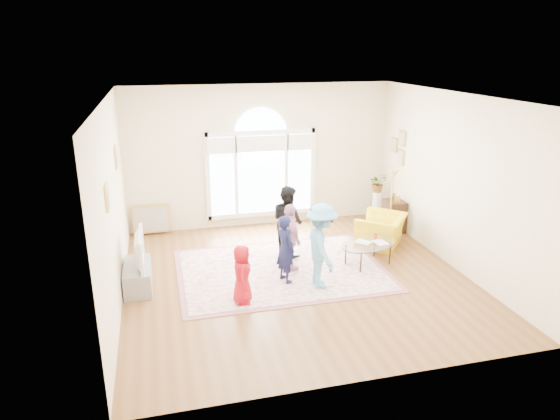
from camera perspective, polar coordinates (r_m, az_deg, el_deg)
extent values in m
plane|color=brown|center=(9.07, 1.90, -7.76)|extent=(6.00, 6.00, 0.00)
plane|color=beige|center=(11.31, -2.21, 6.14)|extent=(6.00, 0.00, 6.00)
plane|color=beige|center=(5.84, 10.19, -6.09)|extent=(6.00, 0.00, 6.00)
plane|color=beige|center=(8.21, -18.55, 0.46)|extent=(0.00, 6.00, 6.00)
plane|color=beige|center=(9.73, 19.27, 3.09)|extent=(0.00, 6.00, 6.00)
plane|color=white|center=(8.18, 2.13, 12.81)|extent=(6.00, 6.00, 0.00)
cube|color=white|center=(11.64, -2.09, -0.42)|extent=(2.50, 0.08, 0.10)
cube|color=white|center=(11.17, -2.20, 8.85)|extent=(2.50, 0.08, 0.10)
cube|color=white|center=(11.19, -8.28, 3.71)|extent=(0.10, 0.08, 2.00)
cube|color=white|center=(11.67, 3.74, 4.48)|extent=(0.10, 0.08, 2.00)
cube|color=#C6E2FF|center=(11.22, -6.62, 3.83)|extent=(0.55, 0.02, 1.80)
cube|color=#C6E2FF|center=(11.58, 2.21, 4.39)|extent=(0.55, 0.02, 1.80)
cube|color=#C6E2FF|center=(11.37, -2.14, 4.12)|extent=(1.10, 0.02, 1.80)
cylinder|color=#C6E2FF|center=(11.18, -2.20, 8.60)|extent=(1.20, 0.02, 1.20)
cube|color=white|center=(11.25, -5.05, 3.92)|extent=(0.07, 0.04, 1.80)
cube|color=white|center=(11.49, 0.73, 4.29)|extent=(0.07, 0.04, 1.80)
cube|color=white|center=(10.99, -6.70, 7.36)|extent=(0.65, 0.12, 0.35)
cube|color=white|center=(11.13, -2.10, 7.62)|extent=(1.20, 0.12, 0.35)
cube|color=white|center=(11.35, 2.37, 7.82)|extent=(0.65, 0.12, 0.35)
cube|color=tan|center=(9.34, -18.24, 5.76)|extent=(0.03, 0.34, 0.40)
cube|color=#ADA38E|center=(9.34, -18.13, 5.77)|extent=(0.01, 0.28, 0.34)
cube|color=tan|center=(7.24, -19.15, 1.36)|extent=(0.03, 0.30, 0.36)
cube|color=#ADA38E|center=(7.24, -19.01, 1.38)|extent=(0.01, 0.24, 0.30)
cube|color=tan|center=(11.35, 13.84, 7.98)|extent=(0.03, 0.28, 0.34)
cube|color=#ADA38E|center=(11.34, 13.76, 7.98)|extent=(0.01, 0.22, 0.28)
cube|color=tan|center=(11.43, 13.68, 5.86)|extent=(0.03, 0.28, 0.34)
cube|color=#ADA38E|center=(11.42, 13.60, 5.86)|extent=(0.01, 0.22, 0.28)
cube|color=tan|center=(11.69, 12.97, 7.28)|extent=(0.03, 0.26, 0.32)
cube|color=#ADA38E|center=(11.68, 12.89, 7.28)|extent=(0.01, 0.20, 0.26)
cube|color=beige|center=(9.35, 0.15, -6.84)|extent=(3.60, 2.60, 0.02)
cube|color=#985760|center=(9.35, 0.15, -6.86)|extent=(3.80, 2.80, 0.01)
cube|color=gray|center=(8.97, -15.94, -7.32)|extent=(0.45, 1.00, 0.42)
imported|color=black|center=(8.77, -16.22, -4.37)|extent=(0.13, 1.01, 0.58)
cube|color=#4867C4|center=(8.77, -15.63, -4.33)|extent=(0.02, 0.83, 0.47)
ellipsoid|color=silver|center=(9.58, 10.08, -3.88)|extent=(1.34, 1.09, 0.02)
cylinder|color=black|center=(10.04, 10.74, -4.16)|extent=(0.03, 0.03, 0.40)
cylinder|color=black|center=(9.58, 7.52, -5.13)|extent=(0.03, 0.03, 0.40)
cylinder|color=black|center=(9.77, 12.45, -4.93)|extent=(0.03, 0.03, 0.40)
cylinder|color=black|center=(9.29, 9.22, -5.98)|extent=(0.03, 0.03, 0.40)
imported|color=#B2A58C|center=(9.51, 9.17, -3.86)|extent=(0.35, 0.36, 0.03)
imported|color=#B2A58C|center=(9.59, 10.89, -3.78)|extent=(0.26, 0.32, 0.02)
cylinder|color=red|center=(9.80, 10.82, -2.97)|extent=(0.07, 0.07, 0.12)
imported|color=yellow|center=(10.57, 11.50, -2.32)|extent=(1.32, 1.33, 0.65)
cube|color=black|center=(11.46, 12.88, -0.65)|extent=(0.40, 0.50, 0.70)
cylinder|color=black|center=(11.18, 12.30, -2.96)|extent=(0.20, 0.20, 0.02)
cylinder|color=gold|center=(10.96, 12.53, 0.29)|extent=(0.02, 0.02, 1.35)
cone|color=#CCB284|center=(10.76, 12.80, 3.96)|extent=(0.24, 0.24, 0.22)
cylinder|color=white|center=(12.06, 10.97, 0.44)|extent=(0.20, 0.20, 0.70)
imported|color=#33722D|center=(11.90, 11.13, 3.07)|extent=(0.48, 0.44, 0.45)
cube|color=tan|center=(11.44, -14.35, -2.66)|extent=(0.80, 0.14, 0.62)
imported|color=#B00F1C|center=(8.04, -4.36, -7.34)|extent=(0.40, 0.53, 0.98)
imported|color=#121738|center=(8.68, 0.62, -4.45)|extent=(0.42, 0.51, 1.21)
imported|color=black|center=(9.75, 0.87, -1.23)|extent=(0.75, 0.84, 1.41)
imported|color=pink|center=(9.09, 1.12, -3.17)|extent=(0.45, 0.79, 1.27)
imported|color=#60A6D8|center=(8.48, 4.75, -4.11)|extent=(0.59, 0.98, 1.48)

